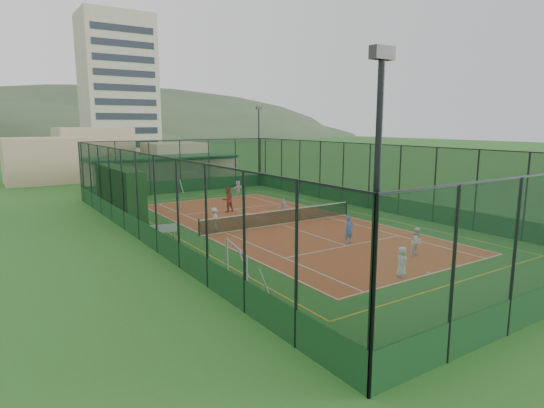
{
  "coord_description": "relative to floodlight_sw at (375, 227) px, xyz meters",
  "views": [
    {
      "loc": [
        -16.44,
        -24.07,
        6.55
      ],
      "look_at": [
        0.04,
        1.06,
        1.2
      ],
      "focal_mm": 30.0,
      "sensor_mm": 36.0,
      "label": 1
    }
  ],
  "objects": [
    {
      "name": "floodlight_sw",
      "position": [
        0.0,
        0.0,
        0.0
      ],
      "size": [
        0.6,
        0.26,
        8.25
      ],
      "primitive_type": null,
      "color": "black",
      "rests_on": "ground"
    },
    {
      "name": "perimeter_fence",
      "position": [
        8.6,
        16.6,
        -1.62
      ],
      "size": [
        18.12,
        34.12,
        5.0
      ],
      "primitive_type": null,
      "color": "black",
      "rests_on": "ground"
    },
    {
      "name": "apartment_tower",
      "position": [
        20.6,
        98.6,
        10.88
      ],
      "size": [
        15.0,
        12.0,
        30.0
      ],
      "primitive_type": "cube",
      "color": "beige",
      "rests_on": "ground"
    },
    {
      "name": "distant_hills",
      "position": [
        8.6,
        166.6,
        -4.12
      ],
      "size": [
        200.0,
        60.0,
        24.0
      ],
      "primitive_type": null,
      "color": "#384C33",
      "rests_on": "ground"
    },
    {
      "name": "court_slab",
      "position": [
        8.6,
        16.6,
        -4.12
      ],
      "size": [
        11.17,
        23.97,
        0.01
      ],
      "primitive_type": "cube",
      "color": "#C03E2A",
      "rests_on": "ground"
    },
    {
      "name": "child_near_mid",
      "position": [
        9.07,
        10.58,
        -3.34
      ],
      "size": [
        0.58,
        0.4,
        1.54
      ],
      "primitive_type": "imported",
      "rotation": [
        0.0,
        0.0,
        -0.05
      ],
      "color": "#517DE8",
      "rests_on": "court_slab"
    },
    {
      "name": "futsal_goal_far",
      "position": [
        9.55,
        34.22,
        -3.22
      ],
      "size": [
        2.93,
        1.58,
        1.81
      ],
      "primitive_type": null,
      "rotation": [
        0.0,
        0.0,
        0.29
      ],
      "color": "white",
      "rests_on": "ground"
    },
    {
      "name": "hedge_left",
      "position": [
        0.3,
        24.08,
        -2.33
      ],
      "size": [
        1.23,
        8.23,
        3.6
      ],
      "primitive_type": "cube",
      "color": "black",
      "rests_on": "ground"
    },
    {
      "name": "floodlight_ne",
      "position": [
        17.2,
        33.2,
        0.0
      ],
      "size": [
        0.6,
        0.26,
        8.25
      ],
      "primitive_type": null,
      "color": "black",
      "rests_on": "ground"
    },
    {
      "name": "coach",
      "position": [
        7.69,
        22.25,
        -3.19
      ],
      "size": [
        0.99,
        0.82,
        1.85
      ],
      "primitive_type": "imported",
      "rotation": [
        0.0,
        0.0,
        3.28
      ],
      "color": "red",
      "rests_on": "court_slab"
    },
    {
      "name": "child_far_left",
      "position": [
        4.47,
        17.94,
        -3.45
      ],
      "size": [
        0.97,
        0.92,
        1.32
      ],
      "primitive_type": "imported",
      "rotation": [
        0.0,
        0.0,
        3.83
      ],
      "color": "white",
      "rests_on": "court_slab"
    },
    {
      "name": "child_near_left",
      "position": [
        7.16,
        5.19,
        -3.45
      ],
      "size": [
        0.77,
        0.73,
        1.33
      ],
      "primitive_type": "imported",
      "rotation": [
        0.0,
        0.0,
        0.66
      ],
      "color": "white",
      "rests_on": "court_slab"
    },
    {
      "name": "child_near_right",
      "position": [
        10.27,
        6.93,
        -3.4
      ],
      "size": [
        0.75,
        0.61,
        1.44
      ],
      "primitive_type": "imported",
      "rotation": [
        0.0,
        0.0,
        0.11
      ],
      "color": "white",
      "rests_on": "court_slab"
    },
    {
      "name": "tennis_balls",
      "position": [
        6.69,
        17.38,
        -4.08
      ],
      "size": [
        3.44,
        0.48,
        0.07
      ],
      "color": "#CCE033",
      "rests_on": "court_slab"
    },
    {
      "name": "ground",
      "position": [
        8.6,
        16.6,
        -4.12
      ],
      "size": [
        300.0,
        300.0,
        0.0
      ],
      "primitive_type": "plane",
      "color": "#2F6321",
      "rests_on": "ground"
    },
    {
      "name": "futsal_goal_near",
      "position": [
        0.39,
        7.65,
        -3.23
      ],
      "size": [
        2.87,
        1.37,
        1.78
      ],
      "primitive_type": null,
      "rotation": [
        0.0,
        0.0,
        1.36
      ],
      "color": "white",
      "rests_on": "ground"
    },
    {
      "name": "child_far_back",
      "position": [
        11.76,
        28.01,
        -3.37
      ],
      "size": [
        1.44,
        0.92,
        1.48
      ],
      "primitive_type": "imported",
      "rotation": [
        0.0,
        0.0,
        3.52
      ],
      "color": "white",
      "rests_on": "court_slab"
    },
    {
      "name": "child_far_right",
      "position": [
        10.63,
        19.16,
        -3.52
      ],
      "size": [
        0.71,
        0.33,
        1.18
      ],
      "primitive_type": "imported",
      "rotation": [
        0.0,
        0.0,
        3.08
      ],
      "color": "white",
      "rests_on": "court_slab"
    },
    {
      "name": "clubhouse",
      "position": [
        8.6,
        38.6,
        -2.55
      ],
      "size": [
        15.2,
        7.2,
        3.15
      ],
      "primitive_type": null,
      "color": "tan",
      "rests_on": "ground"
    },
    {
      "name": "white_bench",
      "position": [
        0.8,
        17.26,
        -3.68
      ],
      "size": [
        1.63,
        0.77,
        0.89
      ],
      "primitive_type": null,
      "rotation": [
        0.0,
        0.0,
        -0.22
      ],
      "color": "white",
      "rests_on": "ground"
    },
    {
      "name": "tennis_net",
      "position": [
        8.6,
        16.6,
        -3.59
      ],
      "size": [
        11.67,
        0.12,
        1.06
      ],
      "primitive_type": null,
      "color": "black",
      "rests_on": "ground"
    }
  ]
}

